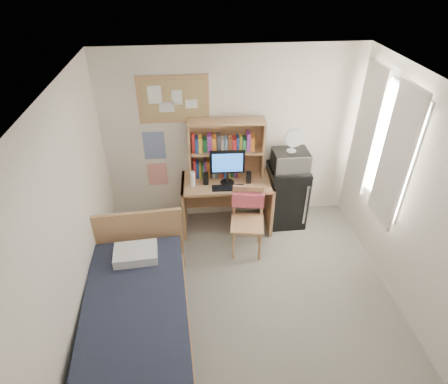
{
  "coord_description": "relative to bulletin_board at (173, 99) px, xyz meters",
  "views": [
    {
      "loc": [
        -0.58,
        -2.73,
        3.66
      ],
      "look_at": [
        -0.19,
        1.2,
        1.0
      ],
      "focal_mm": 30.0,
      "sensor_mm": 36.0,
      "label": 1
    }
  ],
  "objects": [
    {
      "name": "floor",
      "position": [
        0.78,
        -2.08,
        -1.93
      ],
      "size": [
        3.6,
        4.2,
        0.02
      ],
      "primitive_type": "cube",
      "color": "gray",
      "rests_on": "ground"
    },
    {
      "name": "ceiling",
      "position": [
        0.78,
        -2.08,
        0.68
      ],
      "size": [
        3.6,
        4.2,
        0.02
      ],
      "primitive_type": "cube",
      "color": "white",
      "rests_on": "wall_back"
    },
    {
      "name": "wall_back",
      "position": [
        0.78,
        0.02,
        -0.62
      ],
      "size": [
        3.6,
        0.04,
        2.6
      ],
      "primitive_type": "cube",
      "color": "white",
      "rests_on": "floor"
    },
    {
      "name": "wall_left",
      "position": [
        -1.02,
        -2.08,
        -0.62
      ],
      "size": [
        0.04,
        4.2,
        2.6
      ],
      "primitive_type": "cube",
      "color": "white",
      "rests_on": "floor"
    },
    {
      "name": "wall_right",
      "position": [
        2.58,
        -2.08,
        -0.62
      ],
      "size": [
        0.04,
        4.2,
        2.6
      ],
      "primitive_type": "cube",
      "color": "white",
      "rests_on": "floor"
    },
    {
      "name": "window_unit",
      "position": [
        2.53,
        -0.88,
        -0.32
      ],
      "size": [
        0.1,
        1.4,
        1.7
      ],
      "primitive_type": "cube",
      "color": "white",
      "rests_on": "wall_right"
    },
    {
      "name": "curtain_left",
      "position": [
        2.5,
        -1.28,
        -0.32
      ],
      "size": [
        0.04,
        0.55,
        1.7
      ],
      "primitive_type": "cube",
      "color": "white",
      "rests_on": "wall_right"
    },
    {
      "name": "curtain_right",
      "position": [
        2.5,
        -0.48,
        -0.32
      ],
      "size": [
        0.04,
        0.55,
        1.7
      ],
      "primitive_type": "cube",
      "color": "white",
      "rests_on": "wall_right"
    },
    {
      "name": "bulletin_board",
      "position": [
        0.0,
        0.0,
        0.0
      ],
      "size": [
        0.94,
        0.03,
        0.64
      ],
      "primitive_type": "cube",
      "color": "tan",
      "rests_on": "wall_back"
    },
    {
      "name": "poster_wave",
      "position": [
        -0.32,
        0.01,
        -0.67
      ],
      "size": [
        0.3,
        0.01,
        0.42
      ],
      "primitive_type": "cube",
      "color": "#253D95",
      "rests_on": "wall_back"
    },
    {
      "name": "poster_japan",
      "position": [
        -0.32,
        0.01,
        -1.14
      ],
      "size": [
        0.28,
        0.01,
        0.36
      ],
      "primitive_type": "cube",
      "color": "red",
      "rests_on": "wall_back"
    },
    {
      "name": "desk",
      "position": [
        0.68,
        -0.33,
        -1.51
      ],
      "size": [
        1.32,
        0.69,
        0.81
      ],
      "primitive_type": "cube",
      "rotation": [
        0.0,
        0.0,
        -0.04
      ],
      "color": "tan",
      "rests_on": "floor"
    },
    {
      "name": "desk_chair",
      "position": [
        0.9,
        -0.91,
        -1.44
      ],
      "size": [
        0.55,
        0.55,
        0.96
      ],
      "primitive_type": "cube",
      "rotation": [
        0.0,
        0.0,
        -0.16
      ],
      "color": "tan",
      "rests_on": "floor"
    },
    {
      "name": "mini_fridge",
      "position": [
        1.58,
        -0.28,
        -1.45
      ],
      "size": [
        0.56,
        0.56,
        0.94
      ],
      "primitive_type": "cube",
      "rotation": [
        0.0,
        0.0,
        0.01
      ],
      "color": "black",
      "rests_on": "floor"
    },
    {
      "name": "bed",
      "position": [
        -0.46,
        -2.3,
        -1.62
      ],
      "size": [
        1.22,
        2.24,
        0.6
      ],
      "primitive_type": "cube",
      "rotation": [
        0.0,
        0.0,
        0.06
      ],
      "color": "black",
      "rests_on": "floor"
    },
    {
      "name": "hutch",
      "position": [
        0.69,
        -0.18,
        -0.68
      ],
      "size": [
        1.06,
        0.3,
        0.86
      ],
      "primitive_type": "cube",
      "rotation": [
        0.0,
        0.0,
        -0.04
      ],
      "color": "tan",
      "rests_on": "desk"
    },
    {
      "name": "monitor",
      "position": [
        0.68,
        -0.39,
        -0.85
      ],
      "size": [
        0.48,
        0.05,
        0.51
      ],
      "primitive_type": "cube",
      "rotation": [
        0.0,
        0.0,
        -0.04
      ],
      "color": "black",
      "rests_on": "desk"
    },
    {
      "name": "keyboard",
      "position": [
        0.67,
        -0.53,
        -1.1
      ],
      "size": [
        0.45,
        0.16,
        0.02
      ],
      "primitive_type": "cube",
      "rotation": [
        0.0,
        0.0,
        -0.04
      ],
      "color": "black",
      "rests_on": "desk"
    },
    {
      "name": "speaker_left",
      "position": [
        0.38,
        -0.38,
        -1.02
      ],
      "size": [
        0.08,
        0.08,
        0.18
      ],
      "primitive_type": "cube",
      "rotation": [
        0.0,
        0.0,
        -0.04
      ],
      "color": "black",
      "rests_on": "desk"
    },
    {
      "name": "speaker_right",
      "position": [
        0.98,
        -0.4,
        -1.03
      ],
      "size": [
        0.07,
        0.07,
        0.17
      ],
      "primitive_type": "cube",
      "rotation": [
        0.0,
        0.0,
        -0.04
      ],
      "color": "black",
      "rests_on": "desk"
    },
    {
      "name": "water_bottle",
      "position": [
        0.2,
        -0.41,
        -0.99
      ],
      "size": [
        0.07,
        0.07,
        0.23
      ],
      "primitive_type": "cylinder",
      "rotation": [
        0.0,
        0.0,
        -0.04
      ],
      "color": "white",
      "rests_on": "desk"
    },
    {
      "name": "hoodie",
      "position": [
        0.93,
        -0.71,
        -1.17
      ],
      "size": [
        0.45,
        0.2,
        0.21
      ],
      "primitive_type": "cube",
      "rotation": [
        0.0,
        0.0,
        -0.16
      ],
      "color": "#DD5465",
      "rests_on": "desk_chair"
    },
    {
      "name": "microwave",
      "position": [
        1.58,
        -0.3,
        -0.84
      ],
      "size": [
        0.49,
        0.38,
        0.28
      ],
      "primitive_type": "cube",
      "rotation": [
        0.0,
        0.0,
        0.01
      ],
      "color": "#B8B8BC",
      "rests_on": "mini_fridge"
    },
    {
      "name": "desk_fan",
      "position": [
        1.58,
        -0.3,
        -0.53
      ],
      "size": [
        0.26,
        0.26,
        0.33
      ],
      "primitive_type": "cylinder",
      "rotation": [
        0.0,
        0.0,
        0.01
      ],
      "color": "white",
      "rests_on": "microwave"
    },
    {
      "name": "pillow",
      "position": [
        -0.5,
        -1.55,
        -1.26
      ],
      "size": [
        0.51,
        0.37,
        0.12
      ],
      "primitive_type": "cube",
      "rotation": [
        0.0,
        0.0,
        0.06
      ],
      "color": "white",
      "rests_on": "bed"
    }
  ]
}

